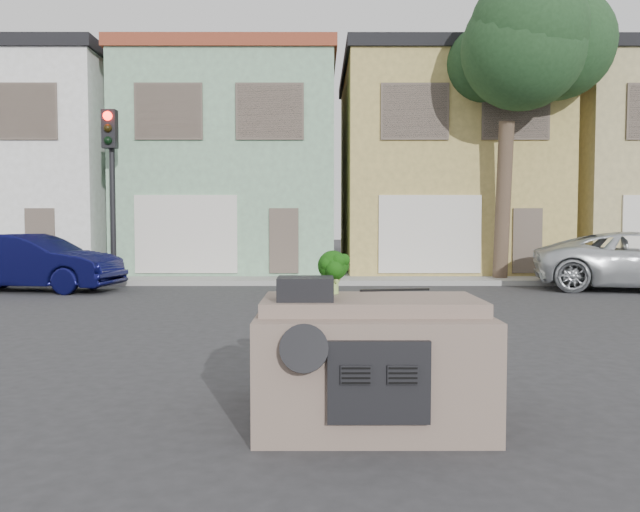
{
  "coord_description": "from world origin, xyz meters",
  "views": [
    {
      "loc": [
        -0.47,
        -8.69,
        1.78
      ],
      "look_at": [
        -0.45,
        0.5,
        1.3
      ],
      "focal_mm": 35.0,
      "sensor_mm": 36.0,
      "label": 1
    }
  ],
  "objects": [
    {
      "name": "navy_sedan",
      "position": [
        -7.99,
        7.65,
        0.0
      ],
      "size": [
        4.74,
        2.22,
        1.5
      ],
      "primitive_type": "imported",
      "rotation": [
        0.0,
        0.0,
        1.43
      ],
      "color": "#080933",
      "rests_on": "ground"
    },
    {
      "name": "ground_plane",
      "position": [
        0.0,
        0.0,
        0.0
      ],
      "size": [
        120.0,
        120.0,
        0.0
      ],
      "primitive_type": "plane",
      "color": "#303033",
      "rests_on": "ground"
    },
    {
      "name": "traffic_signal",
      "position": [
        -6.5,
        9.5,
        2.55
      ],
      "size": [
        0.4,
        0.4,
        5.1
      ],
      "primitive_type": "cube",
      "color": "black",
      "rests_on": "ground"
    },
    {
      "name": "tree_near",
      "position": [
        5.0,
        9.8,
        4.25
      ],
      "size": [
        4.4,
        4.0,
        8.5
      ],
      "primitive_type": "cube",
      "color": "#1E3D1F",
      "rests_on": "ground"
    },
    {
      "name": "townhouse_mint",
      "position": [
        -3.5,
        14.5,
        3.77
      ],
      "size": [
        7.2,
        8.2,
        7.55
      ],
      "primitive_type": "cube",
      "color": "#7FAA88",
      "rests_on": "ground"
    },
    {
      "name": "broccoli",
      "position": [
        -0.33,
        -2.86,
        1.33
      ],
      "size": [
        0.41,
        0.41,
        0.42
      ],
      "primitive_type": "cube",
      "rotation": [
        0.0,
        0.0,
        2.92
      ],
      "color": "#0F3809",
      "rests_on": "car_dashboard"
    },
    {
      "name": "townhouse_white",
      "position": [
        -11.0,
        14.5,
        3.77
      ],
      "size": [
        7.2,
        8.2,
        7.55
      ],
      "primitive_type": "cube",
      "color": "white",
      "rests_on": "ground"
    },
    {
      "name": "sidewalk",
      "position": [
        0.0,
        10.5,
        0.07
      ],
      "size": [
        40.0,
        3.0,
        0.15
      ],
      "primitive_type": "cube",
      "color": "gray",
      "rests_on": "ground"
    },
    {
      "name": "wiper_arm",
      "position": [
        0.28,
        -2.62,
        1.13
      ],
      "size": [
        0.69,
        0.15,
        0.02
      ],
      "primitive_type": "cube",
      "rotation": [
        0.0,
        0.0,
        0.17
      ],
      "color": "black",
      "rests_on": "car_dashboard"
    },
    {
      "name": "townhouse_tan",
      "position": [
        4.0,
        14.5,
        3.77
      ],
      "size": [
        7.2,
        8.2,
        7.55
      ],
      "primitive_type": "cube",
      "color": "tan",
      "rests_on": "ground"
    },
    {
      "name": "instrument_hump",
      "position": [
        -0.58,
        -3.35,
        1.22
      ],
      "size": [
        0.48,
        0.38,
        0.2
      ],
      "primitive_type": "cube",
      "color": "black",
      "rests_on": "car_dashboard"
    },
    {
      "name": "car_dashboard",
      "position": [
        0.0,
        -3.0,
        0.56
      ],
      "size": [
        2.0,
        1.8,
        1.12
      ],
      "primitive_type": "cube",
      "color": "#766256",
      "rests_on": "ground"
    }
  ]
}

